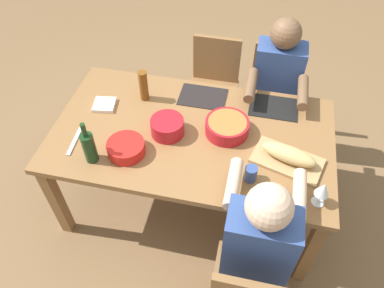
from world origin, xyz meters
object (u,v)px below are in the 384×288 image
object	(u,v)px
serving_bowl_greens	(167,126)
wine_glass	(323,190)
wine_bottle	(89,147)
beer_bottle	(144,86)
dining_table	(192,141)
diner_near_right	(258,242)
cup_near_right	(251,174)
bread_loaf	(289,154)
cutting_board	(287,161)
serving_bowl_pasta	(126,147)
chair_far_center	(214,83)
chair_far_right	(273,91)
diner_far_right	(275,85)
serving_bowl_fruit	(227,126)
napkin_stack	(104,105)

from	to	relation	value
serving_bowl_greens	wine_glass	bearing A→B (deg)	-19.58
wine_bottle	beer_bottle	size ratio (longest dim) A/B	1.32
dining_table	diner_near_right	world-z (taller)	diner_near_right
wine_bottle	cup_near_right	distance (m)	0.93
beer_bottle	bread_loaf	bearing A→B (deg)	-20.07
cutting_board	wine_bottle	world-z (taller)	wine_bottle
serving_bowl_pasta	wine_glass	distance (m)	1.12
chair_far_center	beer_bottle	world-z (taller)	beer_bottle
chair_far_right	wine_glass	size ratio (longest dim) A/B	5.12
chair_far_center	wine_glass	bearing A→B (deg)	-57.09
chair_far_right	diner_far_right	xyz separation A→B (m)	(0.00, -0.18, 0.21)
chair_far_right	cutting_board	size ratio (longest dim) A/B	2.12
wine_glass	wine_bottle	bearing A→B (deg)	178.99
diner_near_right	bread_loaf	size ratio (longest dim) A/B	3.75
diner_near_right	wine_glass	size ratio (longest dim) A/B	7.23
diner_far_right	wine_bottle	distance (m)	1.41
serving_bowl_greens	beer_bottle	bearing A→B (deg)	130.01
chair_far_right	serving_bowl_fruit	size ratio (longest dim) A/B	3.13
chair_far_right	cutting_board	xyz separation A→B (m)	(0.11, -0.94, 0.27)
dining_table	chair_far_center	distance (m)	0.84
chair_far_right	wine_glass	world-z (taller)	wine_glass
bread_loaf	napkin_stack	size ratio (longest dim) A/B	2.29
cup_near_right	dining_table	bearing A→B (deg)	144.46
serving_bowl_pasta	beer_bottle	bearing A→B (deg)	94.55
chair_far_right	wine_glass	xyz separation A→B (m)	(0.28, -1.19, 0.37)
bread_loaf	wine_glass	xyz separation A→B (m)	(0.17, -0.25, 0.05)
cutting_board	napkin_stack	distance (m)	1.24
beer_bottle	wine_bottle	bearing A→B (deg)	-103.46
bread_loaf	beer_bottle	bearing A→B (deg)	159.93
serving_bowl_greens	diner_far_right	bearing A→B (deg)	46.99
diner_near_right	dining_table	bearing A→B (deg)	127.05
diner_far_right	diner_near_right	distance (m)	1.28
diner_near_right	serving_bowl_greens	distance (m)	0.88
napkin_stack	wine_glass	bearing A→B (deg)	-18.77
serving_bowl_pasta	serving_bowl_greens	bearing A→B (deg)	46.71
wine_glass	diner_near_right	bearing A→B (deg)	-135.65
chair_far_center	wine_bottle	bearing A→B (deg)	-114.26
diner_far_right	serving_bowl_greens	size ratio (longest dim) A/B	5.77
serving_bowl_pasta	wine_bottle	world-z (taller)	wine_bottle
serving_bowl_pasta	cutting_board	bearing A→B (deg)	8.09
wine_bottle	wine_glass	world-z (taller)	wine_bottle
diner_far_right	bread_loaf	size ratio (longest dim) A/B	3.75
wine_glass	cup_near_right	world-z (taller)	wine_glass
chair_far_center	wine_glass	size ratio (longest dim) A/B	5.12
wine_bottle	cup_near_right	xyz separation A→B (m)	(0.92, 0.06, -0.06)
beer_bottle	napkin_stack	distance (m)	0.29
bread_loaf	chair_far_center	bearing A→B (deg)	122.39
dining_table	serving_bowl_fruit	size ratio (longest dim) A/B	6.48
cutting_board	beer_bottle	world-z (taller)	beer_bottle
chair_far_right	beer_bottle	distance (m)	1.11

